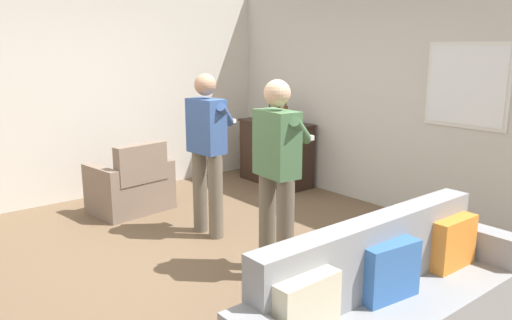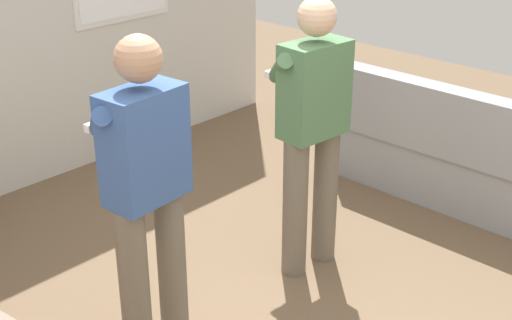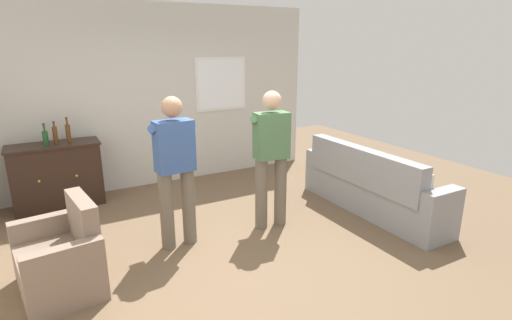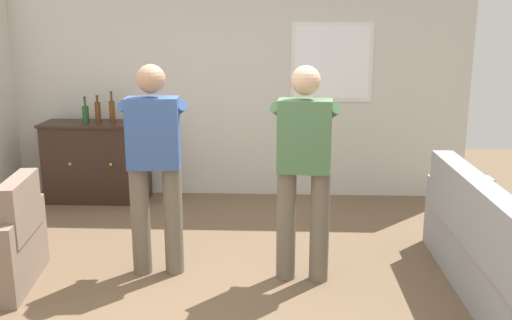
# 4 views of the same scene
# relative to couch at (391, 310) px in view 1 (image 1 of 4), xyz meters

# --- Properties ---
(ground) EXTENTS (10.40, 10.40, 0.00)m
(ground) POSITION_rel_couch_xyz_m (-2.05, -0.06, -0.35)
(ground) COLOR brown
(wall_back_with_window) EXTENTS (5.20, 0.15, 2.80)m
(wall_back_with_window) POSITION_rel_couch_xyz_m (-2.02, 2.60, 1.05)
(wall_back_with_window) COLOR beige
(wall_back_with_window) RESTS_ON ground
(wall_side_left) EXTENTS (0.12, 5.20, 2.80)m
(wall_side_left) POSITION_rel_couch_xyz_m (-4.71, -0.06, 1.05)
(wall_side_left) COLOR silver
(wall_side_left) RESTS_ON ground
(couch) EXTENTS (0.57, 2.27, 0.90)m
(couch) POSITION_rel_couch_xyz_m (0.00, 0.00, 0.00)
(couch) COLOR gray
(couch) RESTS_ON ground
(armchair) EXTENTS (0.75, 0.96, 0.85)m
(armchair) POSITION_rel_couch_xyz_m (-3.75, 0.06, -0.06)
(armchair) COLOR #7F6B5B
(armchair) RESTS_ON ground
(sideboard_cabinet) EXTENTS (1.17, 0.49, 0.90)m
(sideboard_cabinet) POSITION_rel_couch_xyz_m (-3.63, 2.24, 0.10)
(sideboard_cabinet) COLOR black
(sideboard_cabinet) RESTS_ON ground
(bottle_wine_green) EXTENTS (0.06, 0.06, 0.30)m
(bottle_wine_green) POSITION_rel_couch_xyz_m (-3.58, 2.24, 0.67)
(bottle_wine_green) COLOR #593314
(bottle_wine_green) RESTS_ON sideboard_cabinet
(bottle_liquor_amber) EXTENTS (0.07, 0.07, 0.30)m
(bottle_liquor_amber) POSITION_rel_couch_xyz_m (-3.70, 2.19, 0.65)
(bottle_liquor_amber) COLOR #1E4C23
(bottle_liquor_amber) RESTS_ON sideboard_cabinet
(bottle_spirits_clear) EXTENTS (0.06, 0.06, 0.35)m
(bottle_spirits_clear) POSITION_rel_couch_xyz_m (-3.42, 2.24, 0.68)
(bottle_spirits_clear) COLOR #593314
(bottle_spirits_clear) RESTS_ON sideboard_cabinet
(person_standing_left) EXTENTS (0.56, 0.49, 1.68)m
(person_standing_left) POSITION_rel_couch_xyz_m (-2.54, 0.36, 0.59)
(person_standing_left) COLOR #6B6051
(person_standing_left) RESTS_ON ground
(person_standing_right) EXTENTS (0.56, 0.49, 1.68)m
(person_standing_right) POSITION_rel_couch_xyz_m (-1.38, 0.28, 0.59)
(person_standing_right) COLOR #6B6051
(person_standing_right) RESTS_ON ground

